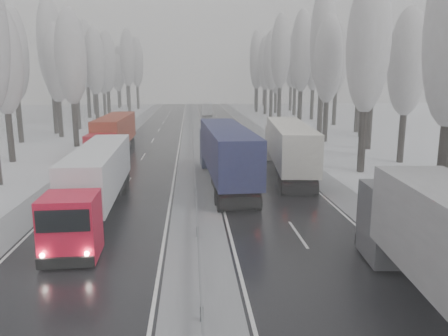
{
  "coord_description": "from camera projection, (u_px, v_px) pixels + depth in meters",
  "views": [
    {
      "loc": [
        -0.27,
        -9.32,
        8.04
      ],
      "look_at": [
        1.9,
        18.9,
        2.2
      ],
      "focal_mm": 35.0,
      "sensor_mm": 36.0,
      "label": 1
    }
  ],
  "objects": [
    {
      "name": "carriageway_right",
      "position": [
        251.0,
        166.0,
        40.43
      ],
      "size": [
        7.5,
        200.0,
        0.03
      ],
      "primitive_type": "cube",
      "color": "black",
      "rests_on": "ground"
    },
    {
      "name": "carriageway_left",
      "position": [
        136.0,
        168.0,
        39.64
      ],
      "size": [
        7.5,
        200.0,
        0.03
      ],
      "primitive_type": "cube",
      "color": "black",
      "rests_on": "ground"
    },
    {
      "name": "median_slush",
      "position": [
        194.0,
        167.0,
        40.03
      ],
      "size": [
        3.0,
        200.0,
        0.04
      ],
      "primitive_type": "cube",
      "color": "#919398",
      "rests_on": "ground"
    },
    {
      "name": "shoulder_right",
      "position": [
        303.0,
        166.0,
        40.8
      ],
      "size": [
        2.4,
        200.0,
        0.04
      ],
      "primitive_type": "cube",
      "color": "#919398",
      "rests_on": "ground"
    },
    {
      "name": "shoulder_left",
      "position": [
        81.0,
        169.0,
        39.27
      ],
      "size": [
        2.4,
        200.0,
        0.04
      ],
      "primitive_type": "cube",
      "color": "#919398",
      "rests_on": "ground"
    },
    {
      "name": "median_guardrail",
      "position": [
        194.0,
        161.0,
        39.9
      ],
      "size": [
        0.12,
        200.0,
        0.76
      ],
      "color": "slate",
      "rests_on": "ground"
    },
    {
      "name": "tree_18",
      "position": [
        368.0,
        45.0,
        36.07
      ],
      "size": [
        3.6,
        3.6,
        16.58
      ],
      "color": "black",
      "rests_on": "ground"
    },
    {
      "name": "tree_19",
      "position": [
        408.0,
        63.0,
        40.65
      ],
      "size": [
        3.6,
        3.6,
        14.57
      ],
      "color": "black",
      "rests_on": "ground"
    },
    {
      "name": "tree_20",
      "position": [
        368.0,
        57.0,
        44.37
      ],
      "size": [
        3.6,
        3.6,
        15.71
      ],
      "color": "black",
      "rests_on": "ground"
    },
    {
      "name": "tree_21",
      "position": [
        375.0,
        41.0,
        48.07
      ],
      "size": [
        3.6,
        3.6,
        18.62
      ],
      "color": "black",
      "rests_on": "ground"
    },
    {
      "name": "tree_22",
      "position": [
        328.0,
        60.0,
        54.48
      ],
      "size": [
        3.6,
        3.6,
        15.86
      ],
      "color": "black",
      "rests_on": "ground"
    },
    {
      "name": "tree_23",
      "position": [
        364.0,
        73.0,
        59.15
      ],
      "size": [
        3.6,
        3.6,
        13.55
      ],
      "color": "black",
      "rests_on": "ground"
    },
    {
      "name": "tree_24",
      "position": [
        323.0,
        39.0,
        59.24
      ],
      "size": [
        3.6,
        3.6,
        20.49
      ],
      "color": "black",
      "rests_on": "ground"
    },
    {
      "name": "tree_25",
      "position": [
        361.0,
        47.0,
        63.8
      ],
      "size": [
        3.6,
        3.6,
        19.44
      ],
      "color": "black",
      "rests_on": "ground"
    },
    {
      "name": "tree_26",
      "position": [
        302.0,
        52.0,
        69.44
      ],
      "size": [
        3.6,
        3.6,
        18.78
      ],
      "color": "black",
      "rests_on": "ground"
    },
    {
      "name": "tree_27",
      "position": [
        337.0,
        58.0,
        74.04
      ],
      "size": [
        3.6,
        3.6,
        17.62
      ],
      "color": "black",
      "rests_on": "ground"
    },
    {
      "name": "tree_28",
      "position": [
        281.0,
        52.0,
        79.67
      ],
      "size": [
        3.6,
        3.6,
        19.62
      ],
      "color": "black",
      "rests_on": "ground"
    },
    {
      "name": "tree_29",
      "position": [
        314.0,
        59.0,
        84.33
      ],
      "size": [
        3.6,
        3.6,
        18.11
      ],
      "color": "black",
      "rests_on": "ground"
    },
    {
      "name": "tree_30",
      "position": [
        272.0,
        61.0,
        89.44
      ],
      "size": [
        3.6,
        3.6,
        17.86
      ],
      "color": "black",
      "rests_on": "ground"
    },
    {
      "name": "tree_31",
      "position": [
        296.0,
        59.0,
        93.69
      ],
      "size": [
        3.6,
        3.6,
        18.58
      ],
      "color": "black",
      "rests_on": "ground"
    },
    {
      "name": "tree_32",
      "position": [
        266.0,
        64.0,
        96.84
      ],
      "size": [
        3.6,
        3.6,
        17.33
      ],
      "color": "black",
      "rests_on": "ground"
    },
    {
      "name": "tree_33",
      "position": [
        276.0,
        73.0,
        101.37
      ],
      "size": [
        3.6,
        3.6,
        14.33
      ],
      "color": "black",
      "rests_on": "ground"
    },
    {
      "name": "tree_34",
      "position": [
        257.0,
        64.0,
        103.67
      ],
      "size": [
        3.6,
        3.6,
        17.63
      ],
      "color": "black",
      "rests_on": "ground"
    },
    {
      "name": "tree_35",
      "position": [
        291.0,
        63.0,
        108.19
      ],
      "size": [
        3.6,
        3.6,
        18.25
      ],
      "color": "black",
      "rests_on": "ground"
    },
    {
      "name": "tree_36",
      "position": [
        256.0,
        58.0,
        113.05
      ],
      "size": [
        3.6,
        3.6,
        20.23
      ],
      "color": "black",
      "rests_on": "ground"
    },
    {
      "name": "tree_37",
      "position": [
        280.0,
        69.0,
        117.98
      ],
      "size": [
        3.6,
        3.6,
        16.37
      ],
      "color": "black",
      "rests_on": "ground"
    },
    {
      "name": "tree_38",
      "position": [
        257.0,
        65.0,
        123.78
      ],
      "size": [
        3.6,
        3.6,
        17.97
      ],
      "color": "black",
      "rests_on": "ground"
    },
    {
      "name": "tree_39",
      "position": [
        264.0,
        70.0,
        128.13
      ],
      "size": [
        3.6,
        3.6,
        16.19
      ],
      "color": "black",
      "rests_on": "ground"
    },
    {
      "name": "tree_60",
      "position": [
        3.0,
        61.0,
        40.87
      ],
      "size": [
        3.6,
        3.6,
        14.84
      ],
      "color": "black",
      "rests_on": "ground"
    },
    {
      "name": "tree_62",
      "position": [
        71.0,
        58.0,
        50.3
      ],
      "size": [
        3.6,
        3.6,
        16.04
      ],
      "color": "black",
      "rests_on": "ground"
    },
    {
      "name": "tree_63",
      "position": [
        13.0,
        54.0,
        53.51
      ],
      "size": [
        3.6,
        3.6,
        16.88
      ],
      "color": "black",
      "rests_on": "ground"
    },
    {
      "name": "tree_64",
      "position": [
        56.0,
        64.0,
        58.83
      ],
      "size": [
        3.6,
        3.6,
        15.42
      ],
      "color": "black",
      "rests_on": "ground"
    },
    {
      "name": "tree_65",
      "position": [
        50.0,
        46.0,
        62.08
      ],
      "size": [
        3.6,
        3.6,
        19.48
      ],
      "color": "black",
      "rests_on": "ground"
    },
    {
      "name": "tree_66",
      "position": [
        75.0,
        66.0,
        68.27
      ],
      "size": [
        3.6,
        3.6,
        15.23
      ],
      "color": "black",
      "rests_on": "ground"
    },
    {
      "name": "tree_67",
      "position": [
        72.0,
        60.0,
        71.83
      ],
      "size": [
        3.6,
        3.6,
        17.09
      ],
      "color": "black",
      "rests_on": "ground"
    },
    {
      "name": "tree_68",
      "position": [
        94.0,
        62.0,
        74.81
      ],
      "size": [
        3.6,
        3.6,
        16.65
      ],
      "color": "black",
      "rests_on": "ground"
    },
    {
      "name": "tree_69",
      "position": [
        71.0,
        53.0,
        78.01
      ],
      "size": [
        3.6,
        3.6,
        19.35
      ],
      "color": "black",
      "rests_on": "ground"
    },
    {
      "name": "tree_70",
      "position": [
        107.0,
        62.0,
        84.62
      ],
      "size": [
        3.6,
        3.6,
        17.09
      ],
      "color": "black",
      "rests_on": "ground"
    },
    {
      "name": "tree_71",
      "position": [
        86.0,
        55.0,
        87.84
      ],
      "size": [
        3.6,
        3.6,
        19.61
      ],
      "color": "black",
      "rests_on": "ground"
    },
    {
      "name": "tree_72",
      "position": [
        103.0,
        70.0,
        93.8
      ],
      "size": [
        3.6,
        3.6,
        15.11
      ],
      "color": "black",
      "rests_on": "ground"
    },
    {
      "name": "tree_73",
      "position": [
        93.0,
        64.0,
        97.22
      ],
      "size": [
        3.6,
        3.6,
        17.22
      ],
      "color": "black",
      "rests_on": "ground"
    },
    {
      "name": "tree_74",
      "position": [
        127.0,
        58.0,
        104.04
      ],
      "size": [
        3.6,
        3.6,
        19.68
      ],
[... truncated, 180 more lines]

